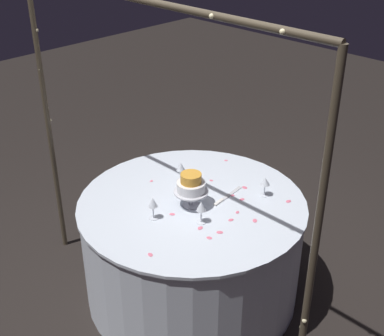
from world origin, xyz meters
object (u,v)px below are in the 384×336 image
Objects in this scene: wine_glass_2 at (181,168)px; wine_glass_1 at (153,203)px; tiered_cake at (191,186)px; wine_glass_3 at (265,182)px; wine_glass_0 at (201,207)px; decorative_arch at (148,126)px; main_table at (192,248)px; cake_knife at (226,197)px.

wine_glass_1 is at bearing 115.73° from wine_glass_2.
wine_glass_1 is 0.49m from wine_glass_2.
wine_glass_3 is at bearing -121.01° from tiered_cake.
wine_glass_0 reaches higher than wine_glass_1.
wine_glass_0 is 1.08× the size of wine_glass_2.
wine_glass_3 is (-0.28, -0.73, -0.54)m from decorative_arch.
decorative_arch is 1.06m from main_table.
wine_glass_1 reaches higher than wine_glass_3.
wine_glass_2 reaches higher than wine_glass_3.
wine_glass_2 is (0.25, -0.48, -0.54)m from decorative_arch.
tiered_cake reaches higher than wine_glass_3.
wine_glass_0 is at bearing 103.92° from cake_knife.
wine_glass_1 is (0.24, 0.17, -0.00)m from wine_glass_0.
tiered_cake is (-0.03, -0.30, -0.49)m from decorative_arch.
wine_glass_2 reaches higher than cake_knife.
main_table is 0.53m from wine_glass_0.
tiered_cake is at bearing -103.08° from wine_glass_1.
decorative_arch reaches higher than wine_glass_0.
wine_glass_1 reaches higher than wine_glass_2.
wine_glass_1 is at bearing 76.92° from tiered_cake.
main_table is at bearing -31.98° from wine_glass_0.
wine_glass_0 is 0.52m from wine_glass_2.
wine_glass_1 is at bearing 36.15° from wine_glass_0.
wine_glass_2 is at bearing -64.27° from wine_glass_1.
tiered_cake is 0.20m from wine_glass_0.
cake_knife is at bearing 51.16° from wine_glass_3.
tiered_cake reaches higher than wine_glass_0.
tiered_cake is at bearing 126.58° from main_table.
decorative_arch is at bearing 89.79° from main_table.
wine_glass_0 is at bearing 81.23° from wine_glass_3.
wine_glass_3 reaches higher than main_table.
decorative_arch is 0.76m from wine_glass_2.
decorative_arch reaches higher than cake_knife.
wine_glass_3 is at bearing -111.20° from decorative_arch.
wine_glass_0 is 0.35m from cake_knife.
cake_knife is at bearing -113.01° from tiered_cake.
wine_glass_1 is at bearing 72.18° from cake_knife.
decorative_arch is 0.54m from wine_glass_1.
decorative_arch is at bearing 131.36° from wine_glass_1.
cake_knife is at bearing -103.12° from decorative_arch.
wine_glass_2 reaches higher than main_table.
cake_knife is (-0.37, -0.05, -0.10)m from wine_glass_2.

